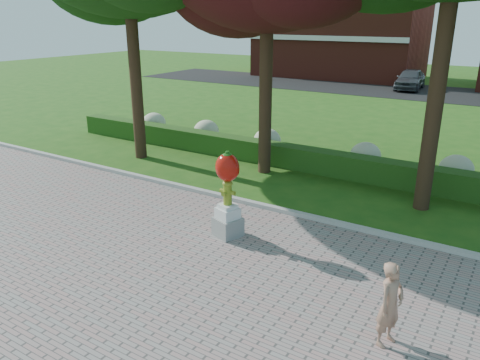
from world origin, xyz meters
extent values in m
plane|color=#215314|center=(0.00, 0.00, 0.00)|extent=(100.00, 100.00, 0.00)
cube|color=gray|center=(0.00, -4.00, 0.02)|extent=(40.00, 14.00, 0.04)
cube|color=#ADADA5|center=(0.00, 3.00, 0.07)|extent=(40.00, 0.18, 0.15)
cube|color=#1B4614|center=(0.00, 7.00, 0.40)|extent=(24.00, 0.70, 0.80)
ellipsoid|color=#B1B98E|center=(-9.00, 8.00, 0.55)|extent=(1.10, 1.10, 0.99)
ellipsoid|color=#B1B98E|center=(-6.00, 8.00, 0.55)|extent=(1.10, 1.10, 0.99)
ellipsoid|color=#B1B98E|center=(-3.00, 8.00, 0.55)|extent=(1.10, 1.10, 0.99)
ellipsoid|color=#B1B98E|center=(1.00, 8.00, 0.55)|extent=(1.10, 1.10, 0.99)
ellipsoid|color=#B1B98E|center=(4.00, 8.00, 0.55)|extent=(1.10, 1.10, 0.99)
cube|color=black|center=(0.00, 28.00, 0.01)|extent=(50.00, 8.00, 0.02)
cube|color=maroon|center=(-10.00, 34.00, 3.50)|extent=(14.00, 8.00, 7.00)
cylinder|color=black|center=(-7.00, 5.00, 3.36)|extent=(0.44, 0.44, 6.72)
cylinder|color=black|center=(-2.00, 6.00, 3.08)|extent=(0.44, 0.44, 6.16)
cylinder|color=black|center=(3.50, 5.50, 3.64)|extent=(0.44, 0.44, 7.28)
cube|color=gray|center=(-0.21, 0.95, 0.28)|extent=(0.76, 0.76, 0.48)
cube|color=silver|center=(-0.21, 0.95, 0.66)|extent=(0.61, 0.61, 0.27)
cube|color=silver|center=(-0.21, 0.95, 0.84)|extent=(0.49, 0.49, 0.10)
cylinder|color=olive|center=(-0.21, 0.95, 1.16)|extent=(0.21, 0.21, 0.54)
ellipsoid|color=olive|center=(-0.21, 0.95, 1.42)|extent=(0.25, 0.25, 0.17)
cylinder|color=olive|center=(-0.36, 0.95, 1.21)|extent=(0.12, 0.11, 0.11)
cylinder|color=olive|center=(-0.05, 0.95, 1.21)|extent=(0.12, 0.11, 0.11)
cylinder|color=olive|center=(-0.21, 0.81, 1.21)|extent=(0.12, 0.12, 0.12)
cylinder|color=olive|center=(-0.21, 0.95, 1.50)|extent=(0.08, 0.08, 0.05)
ellipsoid|color=#A91209|center=(-0.21, 0.95, 1.84)|extent=(0.60, 0.54, 0.70)
ellipsoid|color=#A91209|center=(-0.38, 0.95, 1.82)|extent=(0.30, 0.30, 0.44)
ellipsoid|color=#A91209|center=(-0.03, 0.95, 1.82)|extent=(0.30, 0.30, 0.44)
cylinder|color=#1C5A14|center=(-0.21, 0.95, 2.18)|extent=(0.10, 0.10, 0.12)
ellipsoid|color=#1C5A14|center=(-0.21, 0.95, 2.16)|extent=(0.23, 0.23, 0.08)
imported|color=#9F735B|center=(4.33, -1.04, 0.79)|extent=(0.51, 0.63, 1.51)
imported|color=#45494E|center=(-2.39, 28.91, 0.78)|extent=(2.13, 4.59, 1.52)
camera|label=1|loc=(5.73, -7.91, 5.28)|focal=35.00mm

